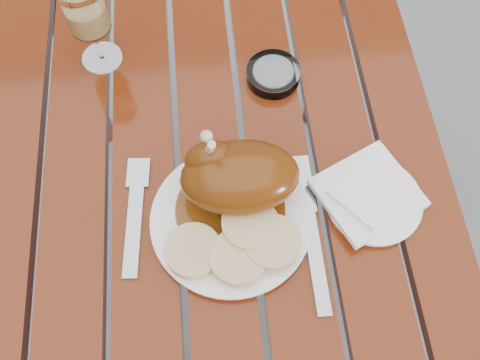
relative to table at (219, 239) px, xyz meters
name	(u,v)px	position (x,y,z in m)	size (l,w,h in m)	color
ground	(223,283)	(0.00, 0.00, -0.38)	(60.00, 60.00, 0.00)	slate
table	(219,239)	(0.00, 0.00, 0.00)	(0.80, 1.20, 0.75)	maroon
dinner_plate	(231,221)	(0.02, -0.11, 0.38)	(0.26, 0.26, 0.02)	white
roast_duck	(235,176)	(0.04, -0.07, 0.44)	(0.20, 0.18, 0.13)	#592D0A
bread_dumplings	(238,244)	(0.03, -0.16, 0.41)	(0.21, 0.14, 0.03)	tan
wine_glass	(91,26)	(-0.19, 0.24, 0.46)	(0.08, 0.08, 0.18)	tan
side_plate	(373,201)	(0.26, -0.10, 0.38)	(0.16, 0.16, 0.01)	white
napkin	(368,193)	(0.25, -0.09, 0.39)	(0.15, 0.14, 0.01)	white
ashtray	(273,74)	(0.13, 0.16, 0.39)	(0.10, 0.10, 0.02)	#B2B7BC
fork	(134,221)	(-0.13, -0.10, 0.38)	(0.02, 0.19, 0.01)	gray
knife	(313,243)	(0.15, -0.16, 0.38)	(0.02, 0.23, 0.01)	gray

